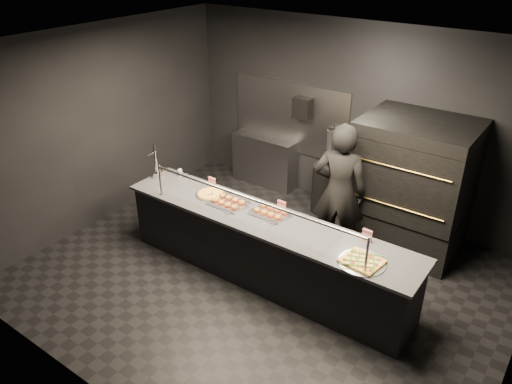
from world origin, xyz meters
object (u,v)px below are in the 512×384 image
(slider_tray_a, at_px, (228,202))
(worker, at_px, (339,192))
(prep_shelf, at_px, (265,160))
(beer_tap, at_px, (156,167))
(pizza_oven, at_px, (412,185))
(square_pizza, at_px, (362,261))
(towel_dispenser, at_px, (303,108))
(fire_extinguisher, at_px, (331,143))
(service_counter, at_px, (264,249))
(trash_bin, at_px, (327,189))
(round_pizza, at_px, (211,194))
(slider_tray_b, at_px, (271,212))

(slider_tray_a, distance_m, worker, 1.50)
(prep_shelf, bearing_deg, beer_tap, -98.79)
(pizza_oven, xyz_separation_m, square_pizza, (0.20, -2.05, -0.03))
(towel_dispenser, bearing_deg, fire_extinguisher, 1.04)
(service_counter, height_order, fire_extinguisher, service_counter)
(service_counter, xyz_separation_m, trash_bin, (-0.20, 2.07, -0.06))
(towel_dispenser, height_order, trash_bin, towel_dispenser)
(pizza_oven, height_order, trash_bin, pizza_oven)
(pizza_oven, bearing_deg, square_pizza, -84.43)
(beer_tap, bearing_deg, towel_dispenser, 65.78)
(towel_dispenser, relative_size, worker, 0.18)
(beer_tap, distance_m, slider_tray_a, 1.36)
(pizza_oven, xyz_separation_m, round_pizza, (-2.15, -1.81, -0.03))
(slider_tray_b, xyz_separation_m, square_pizza, (1.40, -0.29, -0.01))
(prep_shelf, xyz_separation_m, fire_extinguisher, (1.25, 0.08, 0.61))
(towel_dispenser, distance_m, slider_tray_a, 2.46)
(slider_tray_b, distance_m, square_pizza, 1.43)
(beer_tap, relative_size, trash_bin, 0.69)
(pizza_oven, height_order, worker, worker)
(pizza_oven, bearing_deg, fire_extinguisher, 162.11)
(fire_extinguisher, bearing_deg, beer_tap, -124.31)
(service_counter, distance_m, prep_shelf, 2.82)
(slider_tray_b, bearing_deg, square_pizza, -11.79)
(round_pizza, relative_size, square_pizza, 0.81)
(fire_extinguisher, height_order, slider_tray_a, fire_extinguisher)
(pizza_oven, relative_size, square_pizza, 3.64)
(pizza_oven, distance_m, square_pizza, 2.06)
(slider_tray_b, height_order, worker, worker)
(trash_bin, bearing_deg, worker, -55.55)
(fire_extinguisher, height_order, square_pizza, fire_extinguisher)
(trash_bin, relative_size, worker, 0.41)
(towel_dispenser, xyz_separation_m, slider_tray_a, (0.30, -2.36, -0.60))
(slider_tray_b, distance_m, worker, 1.04)
(beer_tap, relative_size, square_pizza, 1.07)
(slider_tray_a, bearing_deg, slider_tray_b, 10.75)
(slider_tray_a, height_order, slider_tray_b, slider_tray_a)
(pizza_oven, xyz_separation_m, towel_dispenser, (-2.10, 0.49, 0.58))
(service_counter, xyz_separation_m, worker, (0.50, 1.06, 0.52))
(fire_extinguisher, distance_m, trash_bin, 0.75)
(fire_extinguisher, distance_m, slider_tray_b, 2.29)
(service_counter, xyz_separation_m, slider_tray_a, (-0.60, 0.03, 0.49))
(square_pizza, xyz_separation_m, trash_bin, (-1.60, 2.22, -0.53))
(round_pizza, bearing_deg, service_counter, -5.31)
(square_pizza, distance_m, worker, 1.51)
(slider_tray_a, bearing_deg, trash_bin, 78.93)
(fire_extinguisher, xyz_separation_m, slider_tray_a, (-0.25, -2.37, -0.11))
(square_pizza, bearing_deg, round_pizza, 174.22)
(service_counter, height_order, square_pizza, service_counter)
(service_counter, bearing_deg, slider_tray_a, 177.23)
(slider_tray_b, bearing_deg, round_pizza, -176.70)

